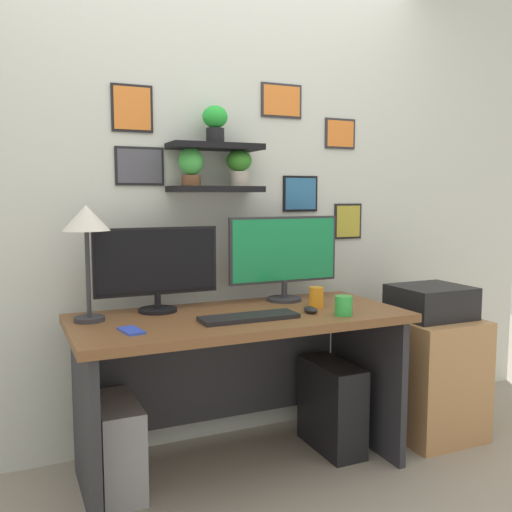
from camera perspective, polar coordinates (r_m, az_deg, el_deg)
The scene contains 15 objects.
ground_plane at distance 2.85m, azimuth -1.52°, elevation -20.81°, with size 8.00×8.00×0.00m, color gray.
back_wall_assembly at distance 2.95m, azimuth -4.87°, elevation 7.36°, with size 4.40×0.24×2.70m.
desk at distance 2.70m, azimuth -2.00°, elevation -10.13°, with size 1.52×0.68×0.75m.
monitor_left at distance 2.66m, azimuth -10.04°, elevation -1.02°, with size 0.58×0.18×0.40m.
monitor_right at distance 2.89m, azimuth 2.85°, elevation 0.18°, with size 0.60×0.18×0.43m.
keyboard at distance 2.48m, azimuth -0.71°, elevation -6.23°, with size 0.44×0.14×0.02m, color black.
computer_mouse at distance 2.63m, azimuth 5.55°, elevation -5.45°, with size 0.06×0.09×0.03m, color black.
desk_lamp at distance 2.50m, azimuth -16.81°, elevation 2.86°, with size 0.20×0.20×0.50m.
cell_phone at distance 2.32m, azimuth -12.54°, elevation -7.39°, with size 0.07×0.14×0.01m, color blue.
coffee_mug at distance 2.59m, azimuth 8.86°, elevation -5.00°, with size 0.08×0.08×0.09m, color green.
pen_cup at distance 2.75m, azimuth 6.14°, elevation -4.18°, with size 0.07×0.07×0.10m, color orange.
drawer_cabinet at distance 3.25m, azimuth 17.06°, elevation -11.48°, with size 0.44×0.50×0.64m, color tan.
printer at distance 3.16m, azimuth 17.30°, elevation -4.44°, with size 0.38×0.34×0.17m, color black.
computer_tower_left at distance 2.67m, azimuth -13.88°, elevation -18.17°, with size 0.18×0.40×0.40m, color #99999E.
computer_tower_right at distance 2.99m, azimuth 7.67°, elevation -14.82°, with size 0.18×0.40×0.45m, color black.
Camera 1 is at (-0.98, -2.34, 1.30)m, focal length 39.46 mm.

